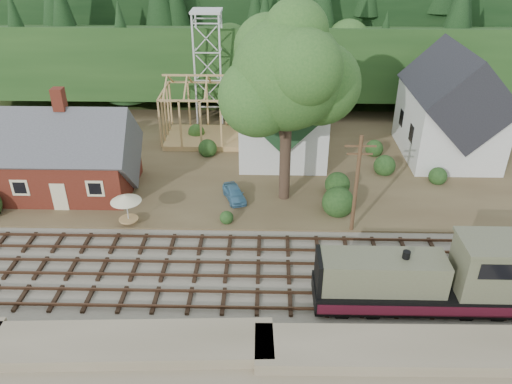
{
  "coord_description": "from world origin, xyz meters",
  "views": [
    {
      "loc": [
        0.53,
        -26.56,
        21.31
      ],
      "look_at": [
        -0.26,
        6.0,
        3.0
      ],
      "focal_mm": 35.0,
      "sensor_mm": 36.0,
      "label": 1
    }
  ],
  "objects_px": {
    "car_red": "(461,148)",
    "patio_set": "(126,200)",
    "locomotive": "(427,280)",
    "car_blue": "(234,193)"
  },
  "relations": [
    {
      "from": "car_red",
      "to": "patio_set",
      "type": "distance_m",
      "value": 32.71
    },
    {
      "from": "locomotive",
      "to": "car_red",
      "type": "xyz_separation_m",
      "value": [
        9.57,
        21.98,
        -1.19
      ]
    },
    {
      "from": "locomotive",
      "to": "patio_set",
      "type": "bearing_deg",
      "value": 157.18
    },
    {
      "from": "car_blue",
      "to": "car_red",
      "type": "xyz_separation_m",
      "value": [
        21.89,
        9.46,
        0.09
      ]
    },
    {
      "from": "car_blue",
      "to": "car_red",
      "type": "relative_size",
      "value": 0.71
    },
    {
      "from": "car_blue",
      "to": "car_red",
      "type": "height_order",
      "value": "car_red"
    },
    {
      "from": "car_blue",
      "to": "patio_set",
      "type": "bearing_deg",
      "value": -172.76
    },
    {
      "from": "car_red",
      "to": "patio_set",
      "type": "bearing_deg",
      "value": 135.06
    },
    {
      "from": "locomotive",
      "to": "car_red",
      "type": "distance_m",
      "value": 24.0
    },
    {
      "from": "patio_set",
      "to": "locomotive",
      "type": "bearing_deg",
      "value": -22.82
    }
  ]
}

